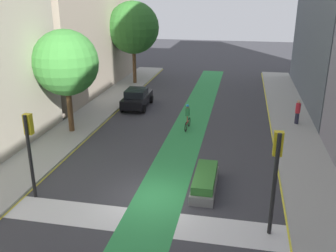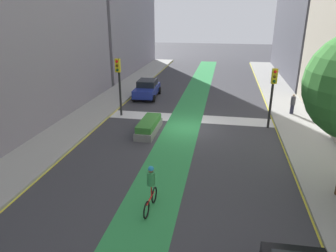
{
  "view_description": "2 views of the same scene",
  "coord_description": "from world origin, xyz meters",
  "px_view_note": "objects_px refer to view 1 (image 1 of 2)",
  "views": [
    {
      "loc": [
        3.72,
        -14.9,
        9.13
      ],
      "look_at": [
        -0.35,
        5.28,
        1.66
      ],
      "focal_mm": 39.89,
      "sensor_mm": 36.0,
      "label": 1
    },
    {
      "loc": [
        -2.38,
        19.55,
        7.41
      ],
      "look_at": [
        0.61,
        3.51,
        1.36
      ],
      "focal_mm": 33.07,
      "sensor_mm": 36.0,
      "label": 2
    }
  ],
  "objects_px": {
    "street_tree_far": "(133,28)",
    "median_planter": "(205,181)",
    "traffic_signal_near_left": "(29,140)",
    "car_black_left_far": "(137,98)",
    "traffic_signal_near_right": "(276,164)",
    "pedestrian_sidewalk_right_a": "(298,112)",
    "cyclist_in_lane": "(187,116)",
    "street_tree_near": "(66,63)"
  },
  "relations": [
    {
      "from": "car_black_left_far",
      "to": "pedestrian_sidewalk_right_a",
      "type": "distance_m",
      "value": 12.65
    },
    {
      "from": "car_black_left_far",
      "to": "street_tree_far",
      "type": "relative_size",
      "value": 0.52
    },
    {
      "from": "traffic_signal_near_right",
      "to": "traffic_signal_near_left",
      "type": "relative_size",
      "value": 1.06
    },
    {
      "from": "pedestrian_sidewalk_right_a",
      "to": "street_tree_far",
      "type": "height_order",
      "value": "street_tree_far"
    },
    {
      "from": "traffic_signal_near_right",
      "to": "pedestrian_sidewalk_right_a",
      "type": "distance_m",
      "value": 13.77
    },
    {
      "from": "car_black_left_far",
      "to": "cyclist_in_lane",
      "type": "distance_m",
      "value": 6.61
    },
    {
      "from": "cyclist_in_lane",
      "to": "traffic_signal_near_right",
      "type": "bearing_deg",
      "value": -65.57
    },
    {
      "from": "street_tree_far",
      "to": "median_planter",
      "type": "xyz_separation_m",
      "value": [
        9.47,
        -20.43,
        -5.3
      ]
    },
    {
      "from": "traffic_signal_near_left",
      "to": "car_black_left_far",
      "type": "bearing_deg",
      "value": 87.06
    },
    {
      "from": "street_tree_near",
      "to": "median_planter",
      "type": "xyz_separation_m",
      "value": [
        9.72,
        -5.88,
        -4.38
      ]
    },
    {
      "from": "traffic_signal_near_right",
      "to": "street_tree_near",
      "type": "distance_m",
      "value": 15.51
    },
    {
      "from": "pedestrian_sidewalk_right_a",
      "to": "street_tree_far",
      "type": "distance_m",
      "value": 18.58
    },
    {
      "from": "traffic_signal_near_left",
      "to": "street_tree_far",
      "type": "xyz_separation_m",
      "value": [
        -1.73,
        22.64,
        2.86
      ]
    },
    {
      "from": "cyclist_in_lane",
      "to": "car_black_left_far",
      "type": "bearing_deg",
      "value": 137.86
    },
    {
      "from": "traffic_signal_near_right",
      "to": "street_tree_far",
      "type": "xyz_separation_m",
      "value": [
        -12.39,
        23.36,
        2.7
      ]
    },
    {
      "from": "pedestrian_sidewalk_right_a",
      "to": "street_tree_near",
      "type": "xyz_separation_m",
      "value": [
        -15.21,
        -4.57,
        3.75
      ]
    },
    {
      "from": "traffic_signal_near_right",
      "to": "pedestrian_sidewalk_right_a",
      "type": "xyz_separation_m",
      "value": [
        2.57,
        13.38,
        -1.96
      ]
    },
    {
      "from": "cyclist_in_lane",
      "to": "street_tree_near",
      "type": "xyz_separation_m",
      "value": [
        -7.63,
        -2.2,
        3.82
      ]
    },
    {
      "from": "pedestrian_sidewalk_right_a",
      "to": "street_tree_near",
      "type": "bearing_deg",
      "value": -163.28
    },
    {
      "from": "traffic_signal_near_left",
      "to": "street_tree_far",
      "type": "bearing_deg",
      "value": 94.37
    },
    {
      "from": "traffic_signal_near_right",
      "to": "cyclist_in_lane",
      "type": "bearing_deg",
      "value": 114.43
    },
    {
      "from": "street_tree_near",
      "to": "median_planter",
      "type": "distance_m",
      "value": 12.17
    },
    {
      "from": "pedestrian_sidewalk_right_a",
      "to": "street_tree_far",
      "type": "xyz_separation_m",
      "value": [
        -14.96,
        9.98,
        4.66
      ]
    },
    {
      "from": "traffic_signal_near_left",
      "to": "pedestrian_sidewalk_right_a",
      "type": "relative_size",
      "value": 2.32
    },
    {
      "from": "median_planter",
      "to": "traffic_signal_near_left",
      "type": "bearing_deg",
      "value": -164.07
    },
    {
      "from": "median_planter",
      "to": "car_black_left_far",
      "type": "bearing_deg",
      "value": 119.18
    },
    {
      "from": "car_black_left_far",
      "to": "street_tree_far",
      "type": "distance_m",
      "value": 9.63
    },
    {
      "from": "traffic_signal_near_right",
      "to": "street_tree_near",
      "type": "relative_size",
      "value": 0.63
    },
    {
      "from": "traffic_signal_near_right",
      "to": "car_black_left_far",
      "type": "height_order",
      "value": "traffic_signal_near_right"
    },
    {
      "from": "traffic_signal_near_right",
      "to": "traffic_signal_near_left",
      "type": "bearing_deg",
      "value": 176.1
    },
    {
      "from": "traffic_signal_near_left",
      "to": "car_black_left_far",
      "type": "xyz_separation_m",
      "value": [
        0.76,
        14.72,
        -2.04
      ]
    },
    {
      "from": "traffic_signal_near_right",
      "to": "median_planter",
      "type": "height_order",
      "value": "traffic_signal_near_right"
    },
    {
      "from": "traffic_signal_near_right",
      "to": "street_tree_near",
      "type": "xyz_separation_m",
      "value": [
        -12.64,
        8.82,
        1.79
      ]
    },
    {
      "from": "traffic_signal_near_right",
      "to": "car_black_left_far",
      "type": "xyz_separation_m",
      "value": [
        -9.9,
        15.45,
        -2.2
      ]
    },
    {
      "from": "traffic_signal_near_right",
      "to": "cyclist_in_lane",
      "type": "distance_m",
      "value": 12.27
    },
    {
      "from": "street_tree_far",
      "to": "cyclist_in_lane",
      "type": "bearing_deg",
      "value": -59.11
    },
    {
      "from": "street_tree_far",
      "to": "car_black_left_far",
      "type": "bearing_deg",
      "value": -72.56
    },
    {
      "from": "cyclist_in_lane",
      "to": "pedestrian_sidewalk_right_a",
      "type": "xyz_separation_m",
      "value": [
        7.58,
        2.37,
        0.07
      ]
    },
    {
      "from": "street_tree_near",
      "to": "car_black_left_far",
      "type": "bearing_deg",
      "value": 67.63
    },
    {
      "from": "street_tree_far",
      "to": "median_planter",
      "type": "bearing_deg",
      "value": -65.12
    },
    {
      "from": "traffic_signal_near_right",
      "to": "median_planter",
      "type": "bearing_deg",
      "value": 134.79
    },
    {
      "from": "cyclist_in_lane",
      "to": "pedestrian_sidewalk_right_a",
      "type": "relative_size",
      "value": 1.07
    }
  ]
}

